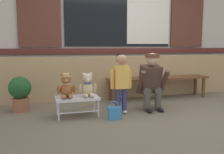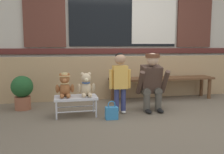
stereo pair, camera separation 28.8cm
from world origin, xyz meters
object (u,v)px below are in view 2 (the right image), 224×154
teddy_bear_with_hat (65,86)px  handbag_on_ground (112,113)px  teddy_bear_plain (86,85)px  potted_plant (22,91)px  wooden_bench_long (162,81)px  small_display_bench (76,99)px  child_standing (120,76)px  adult_crouching (152,82)px

teddy_bear_with_hat → handbag_on_ground: size_ratio=1.34×
teddy_bear_plain → potted_plant: teddy_bear_plain is taller
wooden_bench_long → small_display_bench: wooden_bench_long is taller
wooden_bench_long → handbag_on_ground: wooden_bench_long is taller
child_standing → adult_crouching: size_ratio=1.01×
small_display_bench → adult_crouching: adult_crouching is taller
handbag_on_ground → potted_plant: bearing=148.0°
handbag_on_ground → teddy_bear_with_hat: bearing=156.6°
potted_plant → handbag_on_ground: bearing=-32.0°
child_standing → adult_crouching: 0.57m
teddy_bear_with_hat → small_display_bench: bearing=-0.8°
teddy_bear_with_hat → adult_crouching: (1.40, 0.06, 0.01)m
wooden_bench_long → teddy_bear_plain: 1.78m
wooden_bench_long → adult_crouching: adult_crouching is taller
adult_crouching → wooden_bench_long: bearing=55.6°
wooden_bench_long → potted_plant: size_ratio=3.68×
teddy_bear_with_hat → adult_crouching: 1.40m
child_standing → potted_plant: 1.66m
teddy_bear_with_hat → teddy_bear_plain: size_ratio=1.00×
adult_crouching → small_display_bench: bearing=-177.1°
teddy_bear_plain → child_standing: (0.53, -0.01, 0.13)m
adult_crouching → potted_plant: size_ratio=1.67×
wooden_bench_long → handbag_on_ground: (-1.25, -1.08, -0.28)m
small_display_bench → potted_plant: (-0.85, 0.56, 0.06)m
teddy_bear_plain → potted_plant: 1.16m
teddy_bear_plain → adult_crouching: 1.08m
child_standing → handbag_on_ground: (-0.19, -0.27, -0.50)m
wooden_bench_long → potted_plant: 2.61m
wooden_bench_long → teddy_bear_with_hat: size_ratio=5.78×
wooden_bench_long → small_display_bench: 1.92m
small_display_bench → teddy_bear_with_hat: 0.26m
handbag_on_ground → adult_crouching: bearing=24.9°
child_standing → wooden_bench_long: bearing=37.5°
teddy_bear_with_hat → potted_plant: teddy_bear_with_hat is taller
wooden_bench_long → child_standing: (-1.06, -0.81, 0.22)m
potted_plant → wooden_bench_long: bearing=5.3°
small_display_bench → teddy_bear_plain: 0.25m
wooden_bench_long → teddy_bear_with_hat: teddy_bear_with_hat is taller
teddy_bear_with_hat → teddy_bear_plain: (0.32, -0.00, -0.01)m
small_display_bench → teddy_bear_with_hat: size_ratio=1.76×
teddy_bear_with_hat → teddy_bear_plain: 0.32m
wooden_bench_long → handbag_on_ground: 1.68m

